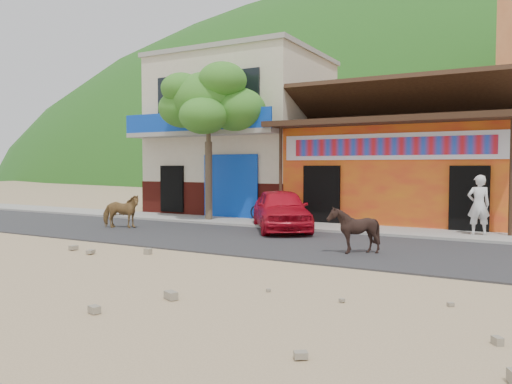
# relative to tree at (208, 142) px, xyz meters

# --- Properties ---
(ground) EXTENTS (120.00, 120.00, 0.00)m
(ground) POSITION_rel_tree_xyz_m (4.60, -5.80, -3.12)
(ground) COLOR #9E825B
(ground) RESTS_ON ground
(road) EXTENTS (60.00, 5.00, 0.04)m
(road) POSITION_rel_tree_xyz_m (4.60, -3.30, -3.10)
(road) COLOR #28282B
(road) RESTS_ON ground
(sidewalk) EXTENTS (60.00, 2.00, 0.12)m
(sidewalk) POSITION_rel_tree_xyz_m (4.60, 0.20, -3.06)
(sidewalk) COLOR gray
(sidewalk) RESTS_ON ground
(dance_club) EXTENTS (8.00, 6.00, 3.60)m
(dance_club) POSITION_rel_tree_xyz_m (6.60, 4.20, -1.32)
(dance_club) COLOR orange
(dance_club) RESTS_ON ground
(cafe_building) EXTENTS (7.00, 6.00, 7.00)m
(cafe_building) POSITION_rel_tree_xyz_m (-0.90, 4.20, 0.38)
(cafe_building) COLOR beige
(cafe_building) RESTS_ON ground
(hillside) EXTENTS (100.00, 40.00, 24.00)m
(hillside) POSITION_rel_tree_xyz_m (4.60, 64.20, 8.88)
(hillside) COLOR #194C14
(hillside) RESTS_ON ground
(tree) EXTENTS (3.00, 3.00, 6.00)m
(tree) POSITION_rel_tree_xyz_m (0.00, 0.00, 0.00)
(tree) COLOR #2D721E
(tree) RESTS_ON sidewalk
(cow_tan) EXTENTS (1.51, 1.14, 1.16)m
(cow_tan) POSITION_rel_tree_xyz_m (-1.48, -3.20, -2.50)
(cow_tan) COLOR olive
(cow_tan) RESTS_ON road
(cow_dark) EXTENTS (1.14, 1.04, 1.16)m
(cow_dark) POSITION_rel_tree_xyz_m (7.13, -4.17, -2.50)
(cow_dark) COLOR black
(cow_dark) RESTS_ON road
(red_car) EXTENTS (3.66, 4.30, 1.39)m
(red_car) POSITION_rel_tree_xyz_m (3.60, -1.00, -2.38)
(red_car) COLOR red
(red_car) RESTS_ON road
(scooter) EXTENTS (1.61, 0.76, 0.81)m
(scooter) POSITION_rel_tree_xyz_m (2.10, 0.82, -2.59)
(scooter) COLOR black
(scooter) RESTS_ON sidewalk
(pedestrian) EXTENTS (0.77, 0.65, 1.80)m
(pedestrian) POSITION_rel_tree_xyz_m (9.55, 0.28, -2.10)
(pedestrian) COLOR silver
(pedestrian) RESTS_ON sidewalk
(cafe_chair_left) EXTENTS (0.61, 0.61, 0.99)m
(cafe_chair_left) POSITION_rel_tree_xyz_m (-4.06, -0.27, -2.51)
(cafe_chair_left) COLOR #52291B
(cafe_chair_left) RESTS_ON sidewalk
(cafe_chair_right) EXTENTS (0.42, 0.42, 0.87)m
(cafe_chair_right) POSITION_rel_tree_xyz_m (-4.40, -0.50, -2.56)
(cafe_chair_right) COLOR #4E361A
(cafe_chair_right) RESTS_ON sidewalk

